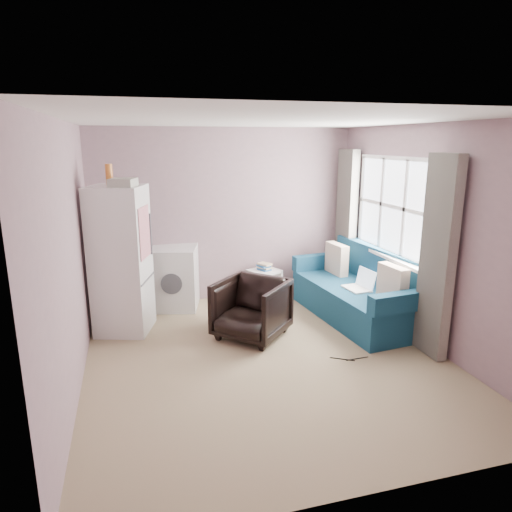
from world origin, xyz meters
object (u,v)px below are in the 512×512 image
Objects in this scene: armchair at (251,306)px; sofa at (361,293)px; washing_machine at (175,276)px; fridge at (121,259)px; side_table at (264,282)px.

armchair is 1.59m from sofa.
washing_machine is (-0.78, 1.28, 0.06)m from armchair.
fridge reaches higher than sofa.
side_table is 0.25× the size of sofa.
side_table is at bearing 35.94° from fridge.
armchair is 1.50m from washing_machine.
fridge is at bearing -122.23° from washing_machine.
side_table is (1.32, 0.02, -0.20)m from washing_machine.
side_table is at bearing 14.97° from washing_machine.
side_table is (0.54, 1.30, -0.14)m from armchair.
armchair is at bearing -5.63° from fridge.
washing_machine reaches higher than side_table.
sofa is at bearing -46.08° from side_table.
armchair is at bearing -112.62° from side_table.
armchair is 0.36× the size of sofa.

